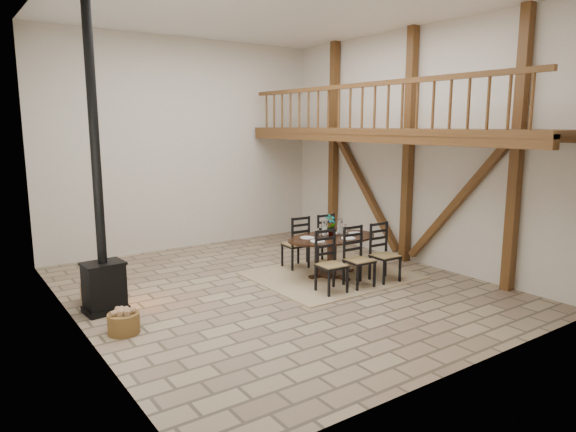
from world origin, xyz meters
TOP-DOWN VIEW (x-y plane):
  - ground at (0.00, 0.00)m, footprint 8.00×8.00m
  - room_shell at (1.19, 0.00)m, footprint 7.02×8.02m
  - rug at (1.30, 0.02)m, footprint 3.00×2.50m
  - dining_table at (1.29, -0.10)m, footprint 1.99×2.22m
  - wood_stove at (-2.99, 0.55)m, footprint 0.68×0.54m
  - log_basket at (-3.02, -0.48)m, footprint 0.46×0.46m
  - log_stack at (-3.05, 1.15)m, footprint 0.34×0.45m

SIDE VIEW (x-z plane):
  - ground at x=0.00m, z-range 0.00..0.00m
  - rug at x=1.30m, z-range 0.00..0.02m
  - log_stack at x=-3.05m, z-range 0.00..0.32m
  - log_basket at x=-3.02m, z-range -0.03..0.35m
  - dining_table at x=1.29m, z-range -0.19..1.05m
  - wood_stove at x=-2.99m, z-range -1.37..3.63m
  - room_shell at x=1.19m, z-range 0.51..5.52m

